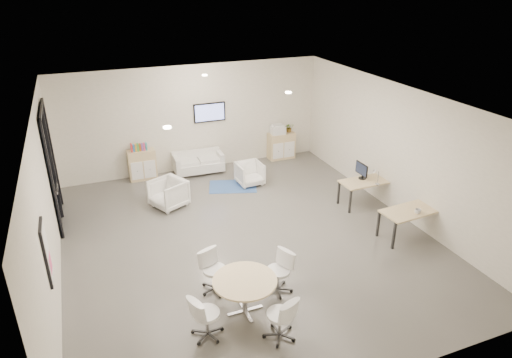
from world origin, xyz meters
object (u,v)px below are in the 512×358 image
Objects in this scene: sideboard_left at (142,165)px; desk_front at (410,213)px; sideboard_right at (281,146)px; armchair_right at (250,173)px; armchair_left at (168,192)px; round_table at (245,284)px; desk_rear at (365,183)px; loveseat at (198,163)px.

sideboard_left is 0.64× the size of desk_front.
sideboard_right reaches higher than armchair_right.
armchair_left is 2.51m from armchair_right.
desk_front is (4.80, -3.55, 0.22)m from armchair_left.
desk_front is at bearing 13.00° from round_table.
desk_rear is (2.33, -2.29, 0.25)m from armchair_right.
round_table reaches higher than desk_rear.
round_table is (0.75, -6.61, 0.17)m from sideboard_left.
armchair_right is 4.69m from desk_front.
armchair_left is at bearing -122.37° from loveseat.
sideboard_right is 7.59m from round_table.
sideboard_left is 0.78× the size of round_table.
sideboard_right reaches higher than armchair_left.
sideboard_left is 1.66m from loveseat.
desk_front reaches higher than loveseat.
sideboard_left is at bearing 177.10° from loveseat.
armchair_left is (0.34, -2.05, -0.03)m from sideboard_left.
armchair_right is at bearing 134.40° from desk_rear.
round_table is (-0.89, -6.47, 0.31)m from loveseat.
sideboard_left is 6.40m from desk_rear.
round_table is at bearing -119.51° from sideboard_right.
round_table is (-2.05, -5.07, 0.25)m from armchair_right.
loveseat is at bearing 82.13° from round_table.
sideboard_right is 0.57× the size of loveseat.
loveseat is at bearing 132.28° from desk_rear.
sideboard_right is at bearing 39.47° from armchair_right.
loveseat is at bearing 119.67° from armchair_left.
sideboard_right is 2.29m from armchair_right.
desk_rear is at bearing 85.59° from desk_front.
loveseat is 2.31m from armchair_left.
armchair_right reaches higher than round_table.
desk_rear is at bearing -44.49° from loveseat.
armchair_left reaches higher than loveseat.
armchair_left is 0.72× the size of round_table.
loveseat is 1.84× the size of armchair_left.
desk_rear is (0.64, -3.82, 0.18)m from sideboard_right.
loveseat is at bearing -177.19° from sideboard_right.
desk_rear is (3.49, -3.68, 0.31)m from loveseat.
round_table is at bearing -20.72° from armchair_left.
sideboard_left is 0.68× the size of desk_rear.
desk_rear is at bearing -36.70° from sideboard_left.
loveseat is 1.32× the size of round_table.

